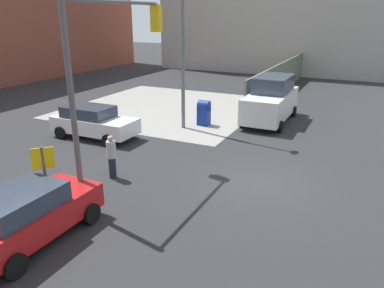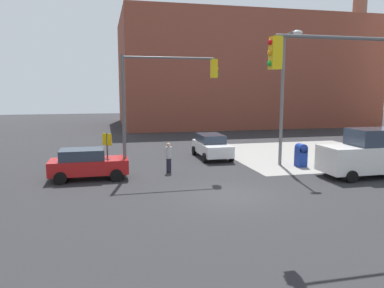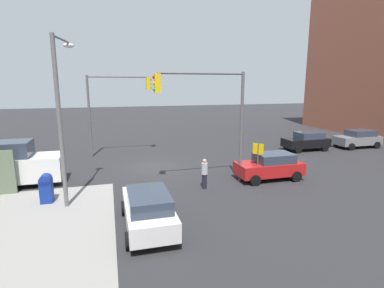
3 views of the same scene
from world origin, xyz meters
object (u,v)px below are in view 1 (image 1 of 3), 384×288
object	(u,v)px
traffic_signal_nw_corner	(112,59)
pedestrian_crossing	(112,156)
street_lamp_corner	(188,41)
van_white_delivery	(271,100)
mailbox_blue	(204,112)
coupe_white	(93,122)
hatchback_red	(28,214)

from	to	relation	value
traffic_signal_nw_corner	pedestrian_crossing	bearing A→B (deg)	55.02
street_lamp_corner	van_white_delivery	xyz separation A→B (m)	(3.49, -3.64, -3.42)
van_white_delivery	pedestrian_crossing	distance (m)	11.16
mailbox_blue	pedestrian_crossing	world-z (taller)	pedestrian_crossing
van_white_delivery	street_lamp_corner	bearing A→B (deg)	133.81
mailbox_blue	pedestrian_crossing	xyz separation A→B (m)	(-8.20, 0.20, 0.13)
street_lamp_corner	coupe_white	size ratio (longest dim) A/B	1.82
street_lamp_corner	pedestrian_crossing	world-z (taller)	street_lamp_corner
hatchback_red	coupe_white	bearing A→B (deg)	28.90
traffic_signal_nw_corner	hatchback_red	xyz separation A→B (m)	(-3.96, 0.15, -3.78)
mailbox_blue	hatchback_red	xyz separation A→B (m)	(-12.65, -0.35, 0.08)
street_lamp_corner	pedestrian_crossing	xyz separation A→B (m)	(-7.14, -0.24, -3.81)
traffic_signal_nw_corner	mailbox_blue	size ratio (longest dim) A/B	4.55
van_white_delivery	pedestrian_crossing	xyz separation A→B (m)	(-10.63, 3.40, -0.39)
street_lamp_corner	coupe_white	world-z (taller)	street_lamp_corner
hatchback_red	van_white_delivery	xyz separation A→B (m)	(15.08, -2.85, 0.44)
pedestrian_crossing	traffic_signal_nw_corner	bearing A→B (deg)	-94.32
traffic_signal_nw_corner	van_white_delivery	distance (m)	11.92
street_lamp_corner	hatchback_red	distance (m)	12.24
mailbox_blue	hatchback_red	distance (m)	12.65
street_lamp_corner	mailbox_blue	xyz separation A→B (m)	(1.06, -0.44, -3.94)
street_lamp_corner	mailbox_blue	distance (m)	4.10
pedestrian_crossing	coupe_white	bearing A→B (deg)	77.61
van_white_delivery	coupe_white	bearing A→B (deg)	133.50
street_lamp_corner	pedestrian_crossing	size ratio (longest dim) A/B	4.65
coupe_white	street_lamp_corner	bearing A→B (deg)	-46.81
pedestrian_crossing	mailbox_blue	bearing A→B (deg)	29.27
coupe_white	van_white_delivery	size ratio (longest dim) A/B	0.81
hatchback_red	van_white_delivery	world-z (taller)	van_white_delivery
traffic_signal_nw_corner	van_white_delivery	world-z (taller)	traffic_signal_nw_corner
mailbox_blue	van_white_delivery	distance (m)	4.05
van_white_delivery	traffic_signal_nw_corner	bearing A→B (deg)	166.35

